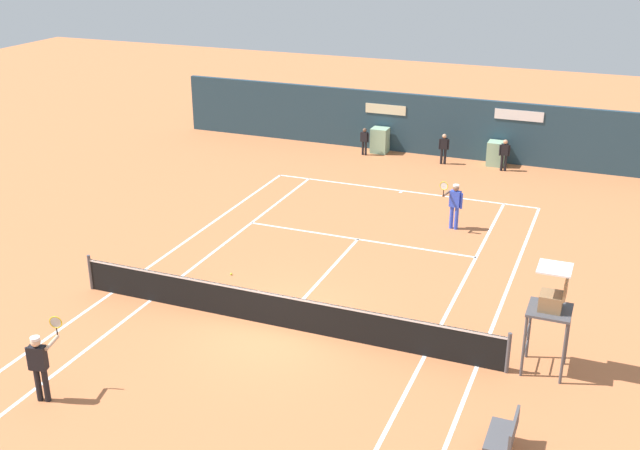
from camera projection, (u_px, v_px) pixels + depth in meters
The scene contains 11 objects.
ground_plane at pixel (287, 316), 21.15m from camera, with size 80.00×80.00×0.01m.
tennis_net at pixel (278, 309), 20.47m from camera, with size 12.10×0.10×1.07m.
sponsor_back_wall at pixel (436, 127), 34.78m from camera, with size 25.00×1.02×2.70m.
umpire_chair at pixel (551, 305), 18.04m from camera, with size 1.00×1.00×2.72m.
player_bench at pixel (505, 434), 15.58m from camera, with size 0.54×1.12×0.88m.
player_on_baseline at pixel (455, 202), 26.67m from camera, with size 0.73×0.67×1.85m.
player_near_side at pixel (39, 362), 17.18m from camera, with size 0.53×0.79×1.86m.
ball_kid_right_post at pixel (364, 140), 35.01m from camera, with size 0.42×0.17×1.25m.
ball_kid_centre_post at pixel (444, 147), 33.73m from camera, with size 0.45×0.21×1.35m.
ball_kid_left_post at pixel (504, 153), 32.82m from camera, with size 0.45×0.21×1.37m.
tennis_ball_mid_court at pixel (231, 274), 23.57m from camera, with size 0.07×0.07×0.07m, color #CCE033.
Camera 1 is at (7.78, -16.44, 10.22)m, focal length 43.60 mm.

